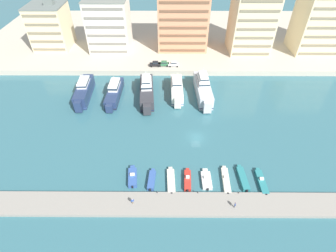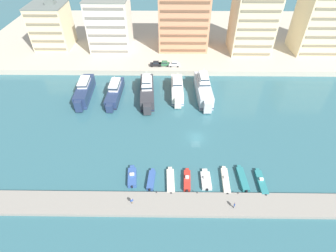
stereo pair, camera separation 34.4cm
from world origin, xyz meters
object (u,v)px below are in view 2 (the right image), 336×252
(yacht_silver_center, at_px, (203,89))
(motorboat_red_center_left, at_px, (187,180))
(motorboat_white_center, at_px, (206,180))
(car_black_far_left, at_px, (156,64))
(yacht_navy_left, at_px, (115,92))
(motorboat_blue_left, at_px, (151,180))
(motorboat_cream_center_right, at_px, (225,180))
(yacht_charcoal_mid_left, at_px, (147,91))
(car_white_mid_left, at_px, (174,64))
(motorboat_blue_far_left, at_px, (132,177))
(pedestrian_near_edge, at_px, (132,201))
(motorboat_teal_mid_right, at_px, (242,179))
(yacht_ivory_center_left, at_px, (177,89))
(yacht_navy_far_left, at_px, (84,91))
(car_green_left, at_px, (164,63))
(pedestrian_mid_deck, at_px, (234,205))
(motorboat_cream_mid_left, at_px, (171,181))
(motorboat_teal_right, at_px, (261,182))

(yacht_silver_center, relative_size, motorboat_red_center_left, 3.14)
(motorboat_white_center, height_order, car_black_far_left, car_black_far_left)
(yacht_navy_left, relative_size, motorboat_white_center, 3.01)
(motorboat_blue_left, xyz_separation_m, car_black_far_left, (-1.37, 52.34, 2.51))
(motorboat_cream_center_right, bearing_deg, motorboat_blue_left, -179.71)
(motorboat_red_center_left, bearing_deg, yacht_charcoal_mid_left, 108.61)
(car_white_mid_left, bearing_deg, motorboat_red_center_left, -87.15)
(motorboat_cream_center_right, height_order, car_black_far_left, car_black_far_left)
(motorboat_blue_far_left, bearing_deg, pedestrian_near_edge, -83.31)
(yacht_navy_left, distance_m, yacht_charcoal_mid_left, 10.73)
(motorboat_teal_mid_right, bearing_deg, yacht_ivory_center_left, 112.28)
(motorboat_blue_far_left, xyz_separation_m, motorboat_white_center, (17.19, -0.59, -0.13))
(motorboat_blue_far_left, distance_m, motorboat_red_center_left, 12.83)
(yacht_navy_far_left, distance_m, pedestrian_near_edge, 45.79)
(yacht_navy_left, bearing_deg, motorboat_cream_center_right, -47.98)
(yacht_silver_center, bearing_deg, car_white_mid_left, 119.73)
(yacht_navy_left, distance_m, motorboat_blue_far_left, 35.36)
(car_black_far_left, bearing_deg, car_green_left, 4.37)
(car_black_far_left, xyz_separation_m, pedestrian_mid_deck, (19.09, -59.55, -1.24))
(motorboat_cream_mid_left, relative_size, pedestrian_mid_deck, 4.55)
(yacht_navy_left, relative_size, yacht_silver_center, 0.90)
(yacht_ivory_center_left, height_order, motorboat_white_center, yacht_ivory_center_left)
(motorboat_white_center, bearing_deg, motorboat_teal_right, -2.38)
(motorboat_cream_mid_left, bearing_deg, yacht_ivory_center_left, 86.83)
(yacht_charcoal_mid_left, xyz_separation_m, motorboat_blue_far_left, (-1.13, -33.93, -1.83))
(motorboat_blue_far_left, bearing_deg, motorboat_blue_left, -9.82)
(motorboat_white_center, xyz_separation_m, car_green_left, (-10.79, 52.39, 2.59))
(yacht_navy_far_left, bearing_deg, motorboat_blue_left, -55.25)
(car_green_left, relative_size, pedestrian_mid_deck, 2.44)
(car_white_mid_left, relative_size, pedestrian_mid_deck, 2.44)
(motorboat_red_center_left, bearing_deg, motorboat_teal_right, -1.18)
(motorboat_red_center_left, bearing_deg, motorboat_teal_mid_right, 2.62)
(motorboat_red_center_left, bearing_deg, car_black_far_left, 100.47)
(yacht_charcoal_mid_left, distance_m, car_green_left, 18.64)
(yacht_charcoal_mid_left, relative_size, pedestrian_mid_deck, 11.96)
(motorboat_teal_right, bearing_deg, yacht_silver_center, 105.75)
(motorboat_cream_center_right, bearing_deg, car_black_far_left, 109.53)
(car_green_left, height_order, pedestrian_mid_deck, car_green_left)
(motorboat_cream_center_right, bearing_deg, motorboat_teal_right, -2.94)
(motorboat_blue_far_left, height_order, motorboat_teal_right, motorboat_blue_far_left)
(motorboat_blue_far_left, height_order, car_white_mid_left, car_white_mid_left)
(car_green_left, height_order, pedestrian_near_edge, car_green_left)
(yacht_navy_far_left, xyz_separation_m, car_green_left, (25.87, 18.01, 0.72))
(yacht_silver_center, distance_m, motorboat_red_center_left, 36.44)
(motorboat_cream_center_right, relative_size, pedestrian_mid_deck, 4.76)
(motorboat_cream_center_right, xyz_separation_m, pedestrian_mid_deck, (0.55, -7.30, 1.34))
(yacht_ivory_center_left, height_order, car_green_left, yacht_ivory_center_left)
(car_green_left, bearing_deg, motorboat_cream_center_right, -73.77)
(motorboat_teal_mid_right, xyz_separation_m, pedestrian_mid_deck, (-3.48, -7.83, 1.31))
(motorboat_blue_left, distance_m, motorboat_cream_center_right, 17.16)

